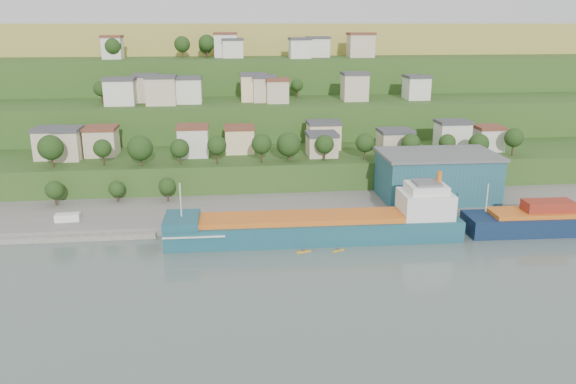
{
  "coord_description": "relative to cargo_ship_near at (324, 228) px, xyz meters",
  "views": [
    {
      "loc": [
        -17.59,
        -111.32,
        48.04
      ],
      "look_at": [
        -3.81,
        15.0,
        9.79
      ],
      "focal_mm": 35.0,
      "sensor_mm": 36.0,
      "label": 1
    }
  ],
  "objects": [
    {
      "name": "pebble_beach",
      "position": [
        -58.81,
        13.23,
        -2.78
      ],
      "size": [
        40.0,
        18.0,
        2.4
      ],
      "primitive_type": "cube",
      "color": "slate",
      "rests_on": "ground"
    },
    {
      "name": "warehouse",
      "position": [
        34.73,
        21.7,
        5.65
      ],
      "size": [
        31.21,
        19.34,
        12.8
      ],
      "rotation": [
        0.0,
        0.0,
        -0.01
      ],
      "color": "#205B62",
      "rests_on": "quay"
    },
    {
      "name": "dinghy",
      "position": [
        -52.35,
        11.35,
        -1.21
      ],
      "size": [
        4.0,
        2.75,
        0.75
      ],
      "primitive_type": "cube",
      "rotation": [
        0.0,
        0.0,
        0.4
      ],
      "color": "silver",
      "rests_on": "pebble_beach"
    },
    {
      "name": "quay",
      "position": [
        16.19,
        19.23,
        -2.78
      ],
      "size": [
        220.0,
        26.0,
        4.0
      ],
      "primitive_type": "cube",
      "color": "slate",
      "rests_on": "ground"
    },
    {
      "name": "cargo_ship_near",
      "position": [
        0.0,
        0.0,
        0.0
      ],
      "size": [
        67.89,
        11.7,
        17.42
      ],
      "rotation": [
        0.0,
        0.0,
        -0.02
      ],
      "color": "#154550",
      "rests_on": "ground"
    },
    {
      "name": "kayak_yellow",
      "position": [
        2.06,
        -7.44,
        -2.57
      ],
      "size": [
        2.88,
        1.52,
        0.72
      ],
      "rotation": [
        0.0,
        0.0,
        0.37
      ],
      "color": "gold",
      "rests_on": "ground"
    },
    {
      "name": "ground",
      "position": [
        -3.81,
        -8.77,
        -2.78
      ],
      "size": [
        500.0,
        500.0,
        0.0
      ],
      "primitive_type": "plane",
      "color": "#4D5E58",
      "rests_on": "ground"
    },
    {
      "name": "caravan",
      "position": [
        -60.72,
        13.38,
        -0.25
      ],
      "size": [
        5.86,
        2.78,
        2.66
      ],
      "primitive_type": "cube",
      "rotation": [
        0.0,
        0.0,
        0.07
      ],
      "color": "white",
      "rests_on": "pebble_beach"
    },
    {
      "name": "hillside",
      "position": [
        -3.85,
        159.89,
        -2.69
      ],
      "size": [
        360.0,
        210.44,
        96.0
      ],
      "color": "#284719",
      "rests_on": "ground"
    },
    {
      "name": "kayak_orange",
      "position": [
        -5.66,
        -7.35,
        -2.54
      ],
      "size": [
        3.32,
        1.28,
        0.82
      ],
      "rotation": [
        0.0,
        0.0,
        0.22
      ],
      "color": "orange",
      "rests_on": "ground"
    }
  ]
}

